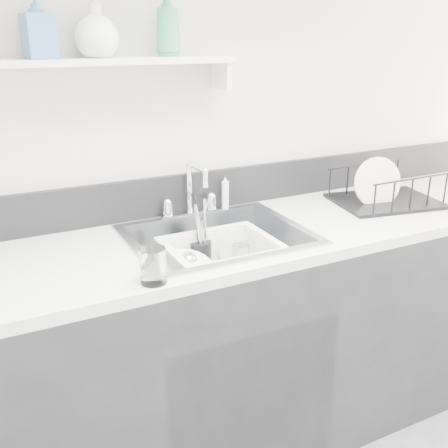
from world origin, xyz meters
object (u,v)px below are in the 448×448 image
dish_rack (387,186)px  wash_tub (221,263)px  counter_run (218,345)px  sink (218,258)px

dish_rack → wash_tub: bearing=-165.3°
counter_run → dish_rack: size_ratio=7.44×
sink → wash_tub: bearing=-98.2°
counter_run → sink: bearing=0.0°
wash_tub → counter_run: bearing=81.8°
sink → dish_rack: size_ratio=1.49×
sink → wash_tub: size_ratio=1.64×
counter_run → wash_tub: counter_run is taller
counter_run → wash_tub: size_ratio=8.18×
wash_tub → dish_rack: size_ratio=0.91×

